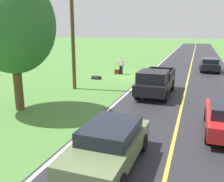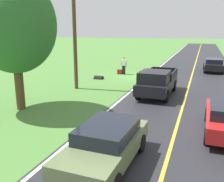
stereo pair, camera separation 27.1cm
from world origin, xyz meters
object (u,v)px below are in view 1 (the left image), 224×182
(hitchhiker_walking, at_px, (121,65))
(sedan_ahead_same_lane, at_px, (109,144))
(suitcase_carried, at_px, (117,72))
(pickup_truck_passing, at_px, (155,81))
(tree_verge_side, at_px, (13,25))
(sedan_near_oncoming, at_px, (210,64))
(utility_pole_roadside, at_px, (73,37))

(hitchhiker_walking, height_order, sedan_ahead_same_lane, hitchhiker_walking)
(suitcase_carried, distance_m, pickup_truck_passing, 8.73)
(tree_verge_side, bearing_deg, pickup_truck_passing, -140.03)
(suitcase_carried, height_order, sedan_near_oncoming, sedan_near_oncoming)
(sedan_near_oncoming, bearing_deg, sedan_ahead_same_lane, 79.82)
(pickup_truck_passing, height_order, sedan_ahead_same_lane, pickup_truck_passing)
(sedan_ahead_same_lane, height_order, sedan_near_oncoming, same)
(tree_verge_side, bearing_deg, suitcase_carried, -97.85)
(suitcase_carried, xyz_separation_m, sedan_ahead_same_lane, (-5.05, 16.82, 0.51))
(utility_pole_roadside, distance_m, tree_verge_side, 5.74)
(sedan_ahead_same_lane, distance_m, sedan_near_oncoming, 22.12)
(hitchhiker_walking, xyz_separation_m, suitcase_carried, (0.42, 0.10, -0.74))
(pickup_truck_passing, bearing_deg, hitchhiker_walking, -57.36)
(hitchhiker_walking, distance_m, pickup_truck_passing, 8.55)
(sedan_near_oncoming, xyz_separation_m, utility_pole_roadside, (10.13, 12.09, 3.17))
(hitchhiker_walking, relative_size, suitcase_carried, 3.64)
(suitcase_carried, bearing_deg, tree_verge_side, -10.61)
(suitcase_carried, xyz_separation_m, tree_verge_side, (1.76, 12.79, 4.45))
(pickup_truck_passing, xyz_separation_m, sedan_ahead_same_lane, (-0.03, 9.72, -0.21))
(pickup_truck_passing, height_order, tree_verge_side, tree_verge_side)
(suitcase_carried, xyz_separation_m, utility_pole_roadside, (1.17, 7.13, 3.68))
(suitcase_carried, relative_size, tree_verge_side, 0.07)
(suitcase_carried, xyz_separation_m, pickup_truck_passing, (-5.03, 7.10, 0.73))
(sedan_near_oncoming, bearing_deg, hitchhiker_walking, 29.59)
(pickup_truck_passing, bearing_deg, suitcase_carried, -54.70)
(pickup_truck_passing, bearing_deg, sedan_near_oncoming, -108.08)
(pickup_truck_passing, relative_size, utility_pole_roadside, 0.69)
(pickup_truck_passing, bearing_deg, sedan_ahead_same_lane, 90.15)
(sedan_near_oncoming, height_order, utility_pole_roadside, utility_pole_roadside)
(tree_verge_side, bearing_deg, sedan_ahead_same_lane, 149.43)
(sedan_ahead_same_lane, relative_size, tree_verge_side, 0.61)
(pickup_truck_passing, bearing_deg, utility_pole_roadside, 0.29)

